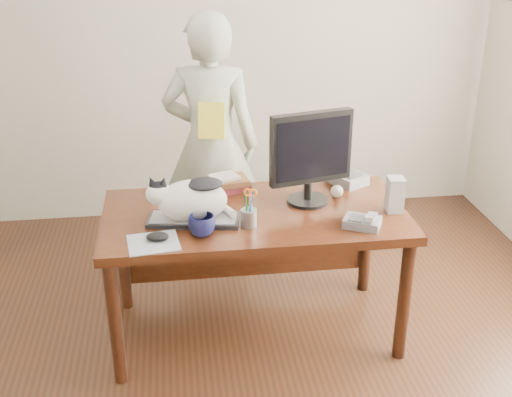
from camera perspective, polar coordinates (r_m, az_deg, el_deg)
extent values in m
plane|color=beige|center=(4.78, -2.81, 13.94)|extent=(4.00, 0.00, 4.00)
cube|color=black|center=(3.40, -0.11, -1.57)|extent=(1.60, 0.80, 0.05)
cylinder|color=black|center=(3.29, -12.41, -10.77)|extent=(0.07, 0.07, 0.70)
cylinder|color=black|center=(3.47, 13.03, -8.85)|extent=(0.07, 0.07, 0.70)
cylinder|color=black|center=(3.87, -11.77, -5.00)|extent=(0.07, 0.07, 0.70)
cylinder|color=black|center=(4.02, 9.79, -3.64)|extent=(0.07, 0.07, 0.70)
cube|color=black|center=(3.87, -0.81, -3.59)|extent=(1.45, 0.03, 0.50)
cube|color=black|center=(3.29, -5.58, -1.93)|extent=(0.49, 0.25, 0.02)
cube|color=#B4B4BA|center=(3.28, -5.59, -1.71)|extent=(0.45, 0.22, 0.01)
ellipsoid|color=white|center=(3.24, -5.65, -0.20)|extent=(0.38, 0.27, 0.22)
ellipsoid|color=white|center=(3.23, -8.64, 0.44)|extent=(0.15, 0.14, 0.12)
ellipsoid|color=black|center=(3.22, -8.69, 1.08)|extent=(0.10, 0.10, 0.05)
cone|color=black|center=(3.20, -9.26, 1.47)|extent=(0.07, 0.06, 0.07)
cone|color=black|center=(3.19, -8.24, 1.46)|extent=(0.07, 0.07, 0.07)
ellipsoid|color=black|center=(3.20, -4.62, 1.30)|extent=(0.21, 0.18, 0.05)
cylinder|color=white|center=(3.30, -2.56, -1.02)|extent=(0.09, 0.15, 0.05)
cylinder|color=black|center=(3.51, 4.60, -0.16)|extent=(0.27, 0.27, 0.02)
cylinder|color=black|center=(3.49, 4.63, 0.73)|extent=(0.05, 0.05, 0.10)
cube|color=black|center=(3.38, 4.92, 4.53)|extent=(0.45, 0.16, 0.38)
cube|color=black|center=(3.35, 5.12, 4.38)|extent=(0.40, 0.10, 0.32)
cylinder|color=gray|center=(3.22, -0.65, -1.75)|extent=(0.11, 0.11, 0.09)
cylinder|color=black|center=(3.20, -0.89, -0.38)|extent=(0.04, 0.02, 0.14)
cylinder|color=blue|center=(3.17, -0.46, -0.59)|extent=(0.03, 0.03, 0.14)
cylinder|color=#A71725|center=(3.20, -0.57, -0.36)|extent=(0.02, 0.04, 0.14)
cylinder|color=#177625|center=(3.17, -0.88, -0.57)|extent=(0.01, 0.03, 0.14)
cylinder|color=silver|center=(3.17, -0.55, -0.38)|extent=(0.01, 0.03, 0.10)
cylinder|color=silver|center=(3.17, -0.42, -0.39)|extent=(0.02, 0.02, 0.10)
torus|color=orange|center=(3.15, -0.74, 0.55)|extent=(0.05, 0.03, 0.04)
torus|color=orange|center=(3.15, -0.26, 0.50)|extent=(0.05, 0.03, 0.04)
cube|color=#A5A9B0|center=(3.12, -9.11, -3.91)|extent=(0.27, 0.25, 0.01)
ellipsoid|color=black|center=(3.12, -8.76, -3.36)|extent=(0.12, 0.08, 0.04)
imported|color=black|center=(3.14, -4.84, -2.38)|extent=(0.18, 0.18, 0.10)
cube|color=slate|center=(3.27, 9.42, -2.11)|extent=(0.22, 0.20, 0.04)
cube|color=#3D3D3F|center=(3.26, 8.90, -1.71)|extent=(0.10, 0.11, 0.01)
cube|color=silver|center=(3.26, 10.17, -1.61)|extent=(0.11, 0.15, 0.05)
cube|color=gray|center=(3.44, 12.26, 0.35)|extent=(0.09, 0.10, 0.19)
sphere|color=beige|center=(3.57, 7.20, 0.63)|extent=(0.07, 0.07, 0.07)
cube|color=#4F151A|center=(3.65, -2.67, 1.07)|extent=(0.28, 0.24, 0.04)
cube|color=brown|center=(3.64, -2.49, 1.57)|extent=(0.24, 0.20, 0.03)
cube|color=white|center=(3.63, -2.84, 1.92)|extent=(0.18, 0.17, 0.02)
cube|color=slate|center=(3.78, 8.01, 1.83)|extent=(0.26, 0.27, 0.06)
cube|color=#3D3D3F|center=(3.74, 8.40, 2.16)|extent=(0.15, 0.15, 0.01)
imported|color=silver|center=(4.11, -4.04, 4.84)|extent=(0.69, 0.53, 1.68)
cube|color=yellow|center=(3.89, -3.95, 6.91)|extent=(0.18, 0.13, 0.22)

